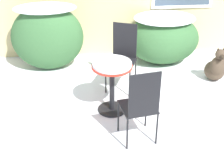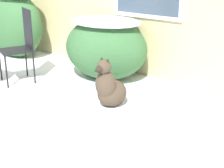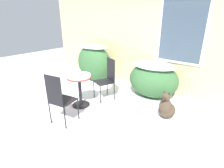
{
  "view_description": "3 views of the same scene",
  "coord_description": "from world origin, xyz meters",
  "px_view_note": "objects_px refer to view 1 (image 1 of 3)",
  "views": [
    {
      "loc": [
        -0.99,
        -4.36,
        2.97
      ],
      "look_at": [
        -0.57,
        0.05,
        0.46
      ],
      "focal_mm": 55.0,
      "sensor_mm": 36.0,
      "label": 1
    },
    {
      "loc": [
        3.88,
        -2.32,
        1.77
      ],
      "look_at": [
        1.35,
        0.88,
        0.29
      ],
      "focal_mm": 55.0,
      "sensor_mm": 36.0,
      "label": 2
    },
    {
      "loc": [
        2.51,
        -2.54,
        2.14
      ],
      "look_at": [
        0.0,
        0.6,
        0.55
      ],
      "focal_mm": 28.0,
      "sensor_mm": 36.0,
      "label": 3
    }
  ],
  "objects_px": {
    "patio_chair_near_table": "(123,55)",
    "patio_chair_far_side": "(140,104)",
    "patio_table": "(112,74)",
    "dog": "(216,68)"
  },
  "relations": [
    {
      "from": "patio_table",
      "to": "dog",
      "type": "distance_m",
      "value": 2.1
    },
    {
      "from": "patio_chair_near_table",
      "to": "patio_chair_far_side",
      "type": "distance_m",
      "value": 1.53
    },
    {
      "from": "patio_chair_near_table",
      "to": "patio_chair_far_side",
      "type": "relative_size",
      "value": 1.0
    },
    {
      "from": "patio_chair_near_table",
      "to": "patio_chair_far_side",
      "type": "height_order",
      "value": "same"
    },
    {
      "from": "patio_chair_far_side",
      "to": "dog",
      "type": "distance_m",
      "value": 2.29
    },
    {
      "from": "patio_chair_near_table",
      "to": "patio_chair_far_side",
      "type": "xyz_separation_m",
      "value": [
        0.04,
        -1.53,
        0.0
      ]
    },
    {
      "from": "patio_table",
      "to": "patio_chair_near_table",
      "type": "xyz_separation_m",
      "value": [
        0.25,
        0.74,
        -0.03
      ]
    },
    {
      "from": "patio_chair_near_table",
      "to": "patio_chair_far_side",
      "type": "bearing_deg",
      "value": -66.12
    },
    {
      "from": "patio_table",
      "to": "patio_chair_far_side",
      "type": "relative_size",
      "value": 0.74
    },
    {
      "from": "patio_table",
      "to": "patio_chair_near_table",
      "type": "relative_size",
      "value": 0.74
    }
  ]
}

